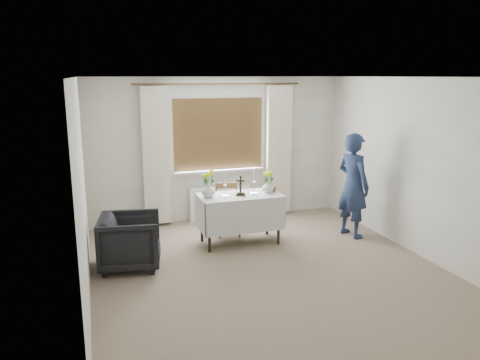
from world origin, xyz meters
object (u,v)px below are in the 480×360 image
object	(u,v)px
wooden_cross	(240,186)
altar_table	(240,219)
person	(353,185)
flower_vase_right	(268,187)
wooden_chair	(228,210)
armchair	(130,241)
flower_vase_left	(208,190)

from	to	relation	value
wooden_cross	altar_table	bearing A→B (deg)	102.17
person	flower_vase_right	distance (m)	1.37
wooden_chair	person	size ratio (longest dim) A/B	0.50
armchair	wooden_chair	bearing A→B (deg)	-52.78
wooden_chair	wooden_cross	size ratio (longest dim) A/B	2.75
wooden_chair	flower_vase_right	distance (m)	0.81
flower_vase_left	altar_table	bearing A→B (deg)	-1.61
person	wooden_cross	size ratio (longest dim) A/B	5.50
altar_table	wooden_cross	distance (m)	0.53
flower_vase_right	flower_vase_left	bearing A→B (deg)	178.31
armchair	person	bearing A→B (deg)	-77.70
person	flower_vase_left	distance (m)	2.30
person	flower_vase_right	bearing A→B (deg)	66.40
flower_vase_left	flower_vase_right	world-z (taller)	flower_vase_left
flower_vase_right	armchair	bearing A→B (deg)	-168.92
altar_table	wooden_chair	world-z (taller)	wooden_chair
altar_table	flower_vase_right	size ratio (longest dim) A/B	6.73
altar_table	flower_vase_left	distance (m)	0.69
wooden_cross	flower_vase_left	bearing A→B (deg)	-172.35
flower_vase_left	flower_vase_right	size ratio (longest dim) A/B	1.15
person	armchair	bearing A→B (deg)	78.70
armchair	flower_vase_left	world-z (taller)	flower_vase_left
flower_vase_left	wooden_cross	bearing A→B (deg)	-5.54
wooden_cross	armchair	bearing A→B (deg)	-153.47
flower_vase_left	flower_vase_right	bearing A→B (deg)	-1.69
altar_table	armchair	world-z (taller)	altar_table
altar_table	wooden_cross	bearing A→B (deg)	-91.02
flower_vase_left	armchair	bearing A→B (deg)	-159.54
person	flower_vase_right	size ratio (longest dim) A/B	9.00
altar_table	wooden_cross	world-z (taller)	wooden_cross
armchair	wooden_cross	world-z (taller)	wooden_cross
wooden_cross	person	bearing A→B (deg)	7.05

